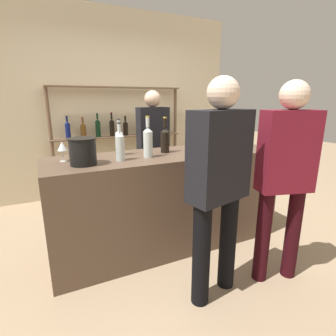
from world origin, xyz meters
TOP-DOWN VIEW (x-y plane):
  - ground_plane at (0.00, 0.00)m, footprint 16.00×16.00m
  - bar_counter at (0.00, 0.00)m, footprint 2.31×0.70m
  - back_wall at (0.00, 1.95)m, footprint 3.91×0.12m
  - back_shelf at (-0.01, 1.77)m, footprint 2.02×0.18m
  - counter_bottle_0 at (-0.23, -0.06)m, footprint 0.08×0.08m
  - counter_bottle_1 at (0.42, -0.04)m, footprint 0.08×0.08m
  - counter_bottle_2 at (-0.44, 0.14)m, footprint 0.07×0.07m
  - counter_bottle_3 at (0.00, 0.07)m, footprint 0.09×0.09m
  - counter_bottle_4 at (0.53, 0.08)m, footprint 0.08×0.08m
  - counter_bottle_5 at (-0.50, -0.08)m, footprint 0.08×0.08m
  - wine_glass at (-0.95, 0.10)m, footprint 0.08×0.08m
  - ice_bucket at (-0.81, -0.10)m, footprint 0.23×0.23m
  - server_behind_counter at (0.23, 0.94)m, footprint 0.41×0.21m
  - customer_right at (0.58, -0.90)m, footprint 0.46×0.30m
  - customer_center at (-0.01, -0.84)m, footprint 0.50×0.31m

SIDE VIEW (x-z plane):
  - ground_plane at x=0.00m, z-range 0.00..0.00m
  - bar_counter at x=0.00m, z-range 0.00..0.97m
  - server_behind_counter at x=0.23m, z-range 0.14..1.74m
  - customer_center at x=-0.01m, z-range 0.13..1.77m
  - customer_right at x=0.58m, z-range 0.15..1.77m
  - ice_bucket at x=-0.81m, z-range 0.97..1.19m
  - counter_bottle_4 at x=0.53m, z-range 0.93..1.26m
  - wine_glass at x=-0.95m, z-range 1.01..1.18m
  - counter_bottle_2 at x=-0.44m, z-range 0.93..1.27m
  - back_shelf at x=-0.01m, z-range 0.27..1.94m
  - counter_bottle_5 at x=-0.50m, z-range 0.94..1.27m
  - counter_bottle_3 at x=0.00m, z-range 0.93..1.28m
  - counter_bottle_1 at x=0.42m, z-range 0.93..1.29m
  - counter_bottle_0 at x=-0.23m, z-range 0.93..1.30m
  - back_wall at x=0.00m, z-range 0.00..2.80m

